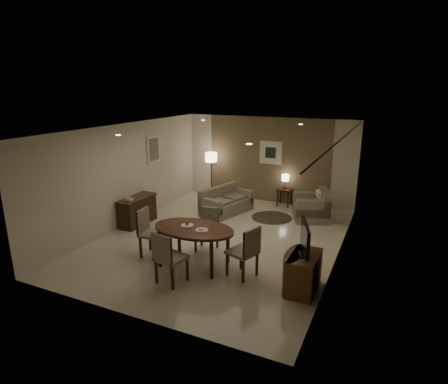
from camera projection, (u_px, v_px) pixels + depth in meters
The scene contains 31 objects.
room_shell at pixel (227, 182), 9.17m from camera, with size 5.50×7.00×2.70m.
taupe_accent at pixel (268, 160), 11.86m from camera, with size 3.96×0.03×2.70m, color #746148.
curtain_wall at pixel (337, 202), 7.74m from camera, with size 0.08×6.70×2.58m, color beige, non-canonical shape.
curtain_rod at pixel (343, 138), 7.38m from camera, with size 0.03×0.03×6.80m, color black.
art_back_frame at pixel (271, 153), 11.73m from camera, with size 0.72×0.03×0.72m, color silver.
art_back_canvas at pixel (271, 153), 11.72m from camera, with size 0.34×0.01×0.34m, color black.
art_left_frame at pixel (154, 149), 10.83m from camera, with size 0.03×0.60×0.80m, color silver.
art_left_canvas at pixel (154, 149), 10.83m from camera, with size 0.01×0.46×0.64m, color gray.
downlight_nl at pixel (118, 135), 7.45m from camera, with size 0.10×0.10×0.01m, color white.
downlight_nr at pixel (249, 144), 6.32m from camera, with size 0.10×0.10×0.01m, color white.
downlight_fl at pixel (203, 120), 10.59m from camera, with size 0.10×0.10×0.01m, color white.
downlight_fr at pixel (301, 124), 9.45m from camera, with size 0.10×0.10×0.01m, color white.
console_desk at pixel (137, 211), 10.10m from camera, with size 0.48×1.20×0.75m, color #4E2A19, non-canonical shape.
telephone at pixel (129, 199), 9.72m from camera, with size 0.20×0.14×0.09m, color white, non-canonical shape.
tv_cabinet at pixel (304, 273), 6.82m from camera, with size 0.48×0.90×0.70m, color brown, non-canonical shape.
flat_tv at pixel (305, 239), 6.64m from camera, with size 0.06×0.88×0.60m, color black, non-canonical shape.
dining_table at pixel (194, 246), 7.79m from camera, with size 1.75×1.09×0.82m, color #4E2A19, non-canonical shape.
chair_near at pixel (171, 257), 7.06m from camera, with size 0.50×0.50×1.04m, color gray, non-canonical shape.
chair_far at pixel (206, 230), 8.45m from camera, with size 0.47×0.47×0.97m, color gray, non-canonical shape.
chair_left at pixel (153, 233), 8.19m from camera, with size 0.51×0.51×1.05m, color gray, non-canonical shape.
chair_right at pixel (242, 251), 7.30m from camera, with size 0.51×0.51×1.05m, color gray, non-canonical shape.
plate_a at pixel (187, 225), 7.79m from camera, with size 0.26×0.26×0.02m, color white.
plate_b at pixel (202, 230), 7.54m from camera, with size 0.26×0.26×0.02m, color white.
fruit_apple at pixel (187, 223), 7.78m from camera, with size 0.09×0.09×0.09m, color #AF5414.
napkin at pixel (202, 229), 7.54m from camera, with size 0.12×0.08×0.03m, color white.
round_rug at pixel (272, 217), 10.67m from camera, with size 1.14×1.14×0.01m, color #443E26.
sofa at pixel (227, 200), 10.98m from camera, with size 0.80×1.60×0.75m, color gray, non-canonical shape.
armchair at pixel (311, 205), 10.43m from camera, with size 0.97×0.92×0.86m, color gray, non-canonical shape.
side_table at pixel (284, 197), 11.67m from camera, with size 0.43×0.43×0.55m, color #321E10, non-canonical shape.
table_lamp at pixel (285, 181), 11.54m from camera, with size 0.22×0.22×0.50m, color #FFEAC1, non-canonical shape.
floor_lamp at pixel (211, 175), 12.36m from camera, with size 0.39×0.39×1.52m, color #FFE5B7, non-canonical shape.
Camera 1 is at (3.67, -7.69, 3.65)m, focal length 30.00 mm.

